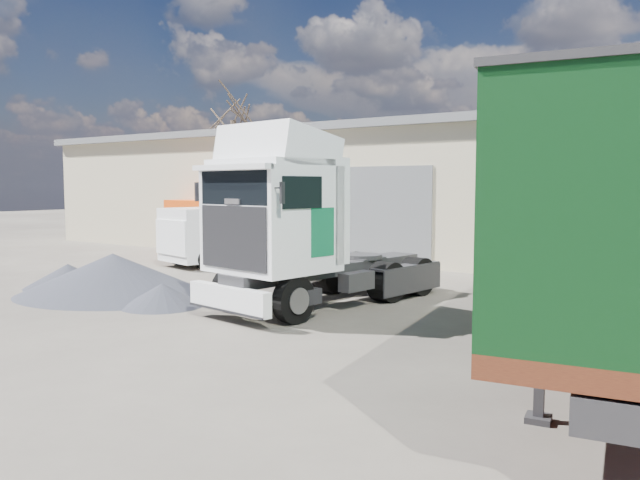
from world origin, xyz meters
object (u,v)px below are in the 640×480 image
Objects in this scene: orange_skip at (206,230)px; box_trailer at (629,212)px; bare_tree at (233,105)px; tractor_unit at (298,234)px; panel_van at (228,235)px.

box_trailer is at bearing -14.23° from orange_skip.
bare_tree is 14.45m from orange_skip.
tractor_unit is 9.14m from panel_van.
panel_van is at bearing 151.07° from box_trailer.
panel_van is at bearing -24.80° from orange_skip.
bare_tree is 31.45m from box_trailer.
bare_tree is at bearing 145.28° from panel_van.
panel_van is 1.38× the size of orange_skip.
panel_van is (-7.25, 5.51, -0.70)m from tractor_unit.
orange_skip is (7.53, -10.20, -6.93)m from bare_tree.
bare_tree is 1.74× the size of panel_van.
box_trailer is 3.10× the size of orange_skip.
orange_skip is (-3.41, 2.35, -0.09)m from panel_van.
panel_van is (-14.22, 5.50, -1.37)m from box_trailer.
box_trailer is (6.97, 0.01, 0.67)m from tractor_unit.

